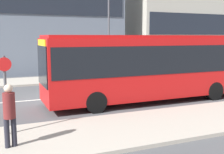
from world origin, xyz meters
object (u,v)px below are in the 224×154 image
at_px(parked_car_0, 205,69).
at_px(bus_stop_sign, 5,89).
at_px(city_bus, 149,64).
at_px(pedestrian_near_stop, 9,111).
at_px(street_lamp, 109,22).

bearing_deg(parked_car_0, bus_stop_sign, -151.04).
bearing_deg(city_bus, pedestrian_near_stop, -146.48).
distance_m(city_bus, parked_car_0, 10.65).
xyz_separation_m(parked_car_0, street_lamp, (-7.72, 2.29, 3.78)).
height_order(bus_stop_sign, street_lamp, street_lamp).
height_order(city_bus, parked_car_0, city_bus).
relative_size(bus_stop_sign, street_lamp, 0.36).
xyz_separation_m(bus_stop_sign, street_lamp, (8.10, 11.05, 2.80)).
relative_size(parked_car_0, pedestrian_near_stop, 2.46).
distance_m(parked_car_0, street_lamp, 8.90).
bearing_deg(bus_stop_sign, street_lamp, 53.74).
height_order(city_bus, street_lamp, street_lamp).
height_order(pedestrian_near_stop, street_lamp, street_lamp).
distance_m(parked_car_0, pedestrian_near_stop, 18.67).
relative_size(city_bus, parked_car_0, 2.36).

